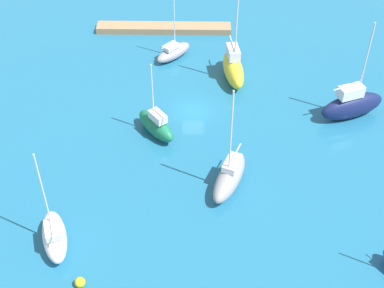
% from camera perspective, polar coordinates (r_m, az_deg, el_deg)
% --- Properties ---
extents(water, '(160.00, 160.00, 0.00)m').
position_cam_1_polar(water, '(62.56, 0.12, 3.52)').
color(water, '#1E668C').
rests_on(water, ground).
extents(pier_dock, '(18.83, 2.40, 0.87)m').
position_cam_1_polar(pier_dock, '(78.00, -2.98, 12.10)').
color(pier_dock, '#997A56').
rests_on(pier_dock, ground).
extents(sailboat_gray_center_basin, '(5.32, 5.64, 9.27)m').
position_cam_1_polar(sailboat_gray_center_basin, '(71.54, -1.98, 9.68)').
color(sailboat_gray_center_basin, gray).
rests_on(sailboat_gray_center_basin, water).
extents(sailboat_white_outer_mooring, '(3.75, 6.17, 10.52)m').
position_cam_1_polar(sailboat_white_outer_mooring, '(49.15, -14.30, -9.37)').
color(sailboat_white_outer_mooring, white).
rests_on(sailboat_white_outer_mooring, water).
extents(sailboat_green_inner_mooring, '(5.12, 5.79, 8.83)m').
position_cam_1_polar(sailboat_green_inner_mooring, '(58.62, -3.81, 2.01)').
color(sailboat_green_inner_mooring, '#19724C').
rests_on(sailboat_green_inner_mooring, water).
extents(sailboat_yellow_along_channel, '(3.24, 7.72, 11.88)m').
position_cam_1_polar(sailboat_yellow_along_channel, '(67.12, 4.37, 8.02)').
color(sailboat_yellow_along_channel, yellow).
rests_on(sailboat_yellow_along_channel, water).
extents(sailboat_navy_near_pier, '(8.03, 4.97, 11.80)m').
position_cam_1_polar(sailboat_navy_near_pier, '(63.28, 16.49, 4.00)').
color(sailboat_navy_near_pier, '#141E4C').
rests_on(sailboat_navy_near_pier, water).
extents(sailboat_gray_off_beacon, '(4.57, 7.34, 11.70)m').
position_cam_1_polar(sailboat_gray_off_beacon, '(52.71, 3.98, -3.44)').
color(sailboat_gray_off_beacon, gray).
rests_on(sailboat_gray_off_beacon, water).
extents(mooring_buoy_yellow, '(0.89, 0.89, 0.89)m').
position_cam_1_polar(mooring_buoy_yellow, '(46.65, -11.72, -14.07)').
color(mooring_buoy_yellow, yellow).
rests_on(mooring_buoy_yellow, water).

